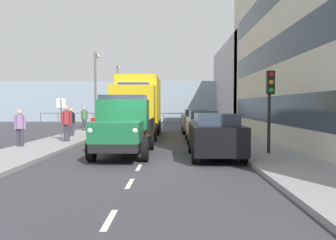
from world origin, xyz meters
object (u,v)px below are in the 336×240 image
(car_white_kerbside_1, at_px, (202,126))
(pedestrian_couple_b, at_px, (84,117))
(car_red_oppositeside_0, at_px, (113,123))
(lamp_post_promenade, at_px, (96,83))
(pedestrian_strolling, at_px, (71,120))
(pedestrian_in_dark_coat, at_px, (72,118))
(car_black_kerbside_near, at_px, (215,135))
(pedestrian_with_bag, at_px, (20,125))
(traffic_light_near, at_px, (270,94))
(pedestrian_couple_a, at_px, (67,121))
(lorry_cargo_yellow, at_px, (139,105))
(truck_vintage_green, at_px, (124,127))
(car_grey_kerbside_2, at_px, (195,121))
(lamp_post_far, at_px, (118,88))
(street_sign, at_px, (61,112))

(car_white_kerbside_1, distance_m, pedestrian_couple_b, 10.32)
(car_red_oppositeside_0, xyz_separation_m, lamp_post_promenade, (2.17, -4.71, 2.82))
(car_red_oppositeside_0, distance_m, pedestrian_strolling, 2.57)
(lamp_post_promenade, bearing_deg, pedestrian_in_dark_coat, 78.03)
(car_black_kerbside_near, height_order, pedestrian_with_bag, pedestrian_with_bag)
(car_red_oppositeside_0, distance_m, traffic_light_near, 11.12)
(pedestrian_couple_a, bearing_deg, car_black_kerbside_near, 148.39)
(pedestrian_couple_a, bearing_deg, pedestrian_strolling, -76.79)
(car_white_kerbside_1, distance_m, car_red_oppositeside_0, 6.02)
(lorry_cargo_yellow, relative_size, lamp_post_promenade, 1.39)
(truck_vintage_green, bearing_deg, car_red_oppositeside_0, -76.59)
(car_white_kerbside_1, xyz_separation_m, pedestrian_couple_b, (8.23, -6.22, 0.28))
(pedestrian_in_dark_coat, relative_size, traffic_light_near, 0.53)
(pedestrian_in_dark_coat, bearing_deg, traffic_light_near, 139.21)
(car_grey_kerbside_2, xyz_separation_m, pedestrian_couple_b, (8.23, -0.19, 0.28))
(truck_vintage_green, distance_m, pedestrian_couple_a, 5.33)
(pedestrian_with_bag, bearing_deg, lamp_post_far, -91.83)
(truck_vintage_green, relative_size, pedestrian_couple_a, 3.09)
(truck_vintage_green, xyz_separation_m, pedestrian_couple_b, (4.65, -11.37, -0.00))
(car_red_oppositeside_0, bearing_deg, lamp_post_promenade, -65.26)
(lorry_cargo_yellow, distance_m, street_sign, 5.62)
(car_white_kerbside_1, xyz_separation_m, lamp_post_far, (7.87, -18.86, 3.06))
(pedestrian_with_bag, height_order, street_sign, street_sign)
(lorry_cargo_yellow, relative_size, pedestrian_strolling, 4.85)
(car_black_kerbside_near, xyz_separation_m, street_sign, (7.44, -4.45, 0.79))
(car_black_kerbside_near, height_order, traffic_light_near, traffic_light_near)
(car_red_oppositeside_0, relative_size, street_sign, 1.86)
(car_white_kerbside_1, relative_size, traffic_light_near, 1.34)
(pedestrian_in_dark_coat, distance_m, traffic_light_near, 13.95)
(car_black_kerbside_near, xyz_separation_m, traffic_light_near, (-2.15, -0.20, 1.58))
(car_grey_kerbside_2, height_order, pedestrian_couple_b, pedestrian_couple_b)
(car_black_kerbside_near, relative_size, pedestrian_in_dark_coat, 2.47)
(car_red_oppositeside_0, height_order, street_sign, street_sign)
(car_white_kerbside_1, distance_m, pedestrian_couple_a, 7.25)
(pedestrian_with_bag, relative_size, pedestrian_couple_a, 0.92)
(car_red_oppositeside_0, distance_m, pedestrian_couple_b, 4.58)
(lorry_cargo_yellow, height_order, car_red_oppositeside_0, lorry_cargo_yellow)
(lorry_cargo_yellow, distance_m, pedestrian_couple_b, 5.43)
(car_grey_kerbside_2, height_order, traffic_light_near, traffic_light_near)
(lorry_cargo_yellow, xyz_separation_m, street_sign, (3.60, 4.30, -0.39))
(car_black_kerbside_near, height_order, car_white_kerbside_1, same)
(car_red_oppositeside_0, bearing_deg, pedestrian_with_bag, 62.15)
(pedestrian_couple_a, height_order, pedestrian_couple_b, pedestrian_couple_a)
(car_grey_kerbside_2, xyz_separation_m, traffic_light_near, (-2.15, 11.42, 1.58))
(car_grey_kerbside_2, relative_size, pedestrian_strolling, 2.64)
(car_grey_kerbside_2, bearing_deg, pedestrian_couple_b, -1.32)
(car_black_kerbside_near, bearing_deg, lamp_post_far, -72.16)
(car_grey_kerbside_2, distance_m, lamp_post_far, 15.35)
(car_grey_kerbside_2, bearing_deg, lamp_post_far, -58.47)
(truck_vintage_green, height_order, lorry_cargo_yellow, lorry_cargo_yellow)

